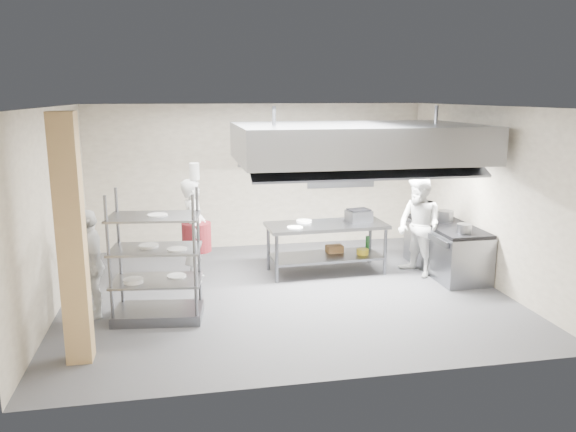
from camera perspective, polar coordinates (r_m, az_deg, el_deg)
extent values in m
plane|color=#373739|center=(9.33, -0.32, -7.69)|extent=(7.00, 7.00, 0.00)
plane|color=silver|center=(8.78, -0.34, 11.06)|extent=(7.00, 7.00, 0.00)
plane|color=gray|center=(11.86, -3.01, 4.07)|extent=(7.00, 0.00, 7.00)
plane|color=gray|center=(8.99, -22.84, 0.49)|extent=(0.00, 6.00, 6.00)
plane|color=gray|center=(10.17, 19.46, 2.02)|extent=(0.00, 6.00, 6.00)
cube|color=tan|center=(7.05, -21.12, -2.39)|extent=(0.30, 0.30, 3.00)
cube|color=gray|center=(9.52, 6.99, 7.44)|extent=(4.00, 2.50, 0.60)
cube|color=white|center=(9.31, 1.64, 5.44)|extent=(1.60, 0.12, 0.04)
cube|color=white|center=(9.86, 11.95, 5.56)|extent=(1.60, 0.12, 0.04)
cube|color=gray|center=(12.08, 5.61, 4.18)|extent=(1.50, 0.28, 0.04)
cube|color=gray|center=(10.10, 3.92, -0.96)|extent=(2.18, 0.98, 0.06)
cube|color=slate|center=(10.25, 3.87, -4.12)|extent=(2.01, 0.88, 0.04)
cube|color=slate|center=(10.63, 15.74, -3.29)|extent=(0.80, 2.00, 0.84)
cube|color=black|center=(10.52, 15.88, -0.93)|extent=(0.78, 1.96, 0.06)
imported|color=silver|center=(9.80, -9.47, -1.43)|extent=(0.49, 0.69, 1.79)
imported|color=silver|center=(10.21, 13.16, -1.05)|extent=(0.92, 1.04, 1.78)
imported|color=silver|center=(8.60, -19.41, -4.58)|extent=(0.61, 1.00, 1.59)
cube|color=slate|center=(10.31, 7.20, 0.01)|extent=(0.48, 0.40, 0.21)
cube|color=brown|center=(10.44, 4.74, -3.34)|extent=(0.32, 0.23, 0.13)
cylinder|color=slate|center=(10.68, 15.68, -0.01)|extent=(0.29, 0.29, 0.20)
cylinder|color=white|center=(8.29, -13.16, -6.24)|extent=(0.28, 0.28, 0.05)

